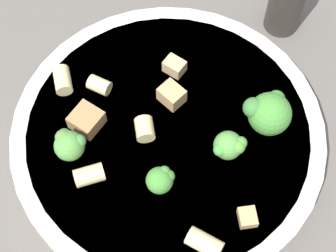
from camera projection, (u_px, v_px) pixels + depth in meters
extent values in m
plane|color=#5B5651|center=(168.00, 149.00, 0.55)|extent=(2.00, 2.00, 0.00)
cylinder|color=silver|center=(168.00, 140.00, 0.53)|extent=(0.29, 0.29, 0.04)
cylinder|color=silver|center=(168.00, 133.00, 0.52)|extent=(0.26, 0.26, 0.01)
torus|color=silver|center=(168.00, 132.00, 0.52)|extent=(0.29, 0.29, 0.00)
cylinder|color=#9EC175|center=(267.00, 123.00, 0.52)|extent=(0.01, 0.01, 0.01)
sphere|color=#478E38|center=(270.00, 114.00, 0.50)|extent=(0.04, 0.04, 0.04)
sphere|color=#3D7A39|center=(253.00, 108.00, 0.49)|extent=(0.02, 0.02, 0.02)
sphere|color=#3F8332|center=(276.00, 99.00, 0.50)|extent=(0.02, 0.02, 0.02)
cylinder|color=#84AD60|center=(160.00, 187.00, 0.48)|extent=(0.01, 0.01, 0.02)
sphere|color=#478E38|center=(160.00, 180.00, 0.47)|extent=(0.02, 0.02, 0.02)
sphere|color=#457F39|center=(168.00, 176.00, 0.47)|extent=(0.01, 0.01, 0.01)
sphere|color=#468B36|center=(164.00, 172.00, 0.47)|extent=(0.01, 0.01, 0.01)
cylinder|color=#93B766|center=(227.00, 152.00, 0.50)|extent=(0.01, 0.01, 0.01)
sphere|color=#569942|center=(228.00, 145.00, 0.49)|extent=(0.03, 0.03, 0.03)
sphere|color=#4B9940|center=(220.00, 150.00, 0.48)|extent=(0.01, 0.01, 0.01)
sphere|color=#4E903E|center=(241.00, 143.00, 0.49)|extent=(0.01, 0.01, 0.01)
sphere|color=#54953A|center=(238.00, 147.00, 0.48)|extent=(0.01, 0.01, 0.01)
cylinder|color=#9EC175|center=(72.00, 153.00, 0.50)|extent=(0.01, 0.01, 0.01)
sphere|color=#569942|center=(69.00, 146.00, 0.49)|extent=(0.03, 0.03, 0.03)
sphere|color=#498E44|center=(79.00, 141.00, 0.49)|extent=(0.01, 0.01, 0.01)
sphere|color=#4B833C|center=(64.00, 135.00, 0.49)|extent=(0.01, 0.01, 0.01)
sphere|color=#59833F|center=(63.00, 138.00, 0.49)|extent=(0.01, 0.01, 0.01)
cylinder|color=beige|center=(89.00, 175.00, 0.49)|extent=(0.03, 0.03, 0.02)
cylinder|color=beige|center=(145.00, 129.00, 0.51)|extent=(0.03, 0.03, 0.02)
cylinder|color=beige|center=(204.00, 243.00, 0.46)|extent=(0.02, 0.03, 0.02)
cylinder|color=beige|center=(63.00, 80.00, 0.53)|extent=(0.03, 0.03, 0.02)
cylinder|color=beige|center=(99.00, 85.00, 0.53)|extent=(0.02, 0.02, 0.01)
cube|color=tan|center=(172.00, 95.00, 0.53)|extent=(0.02, 0.02, 0.02)
cube|color=tan|center=(174.00, 66.00, 0.54)|extent=(0.02, 0.02, 0.01)
cube|color=tan|center=(247.00, 217.00, 0.47)|extent=(0.02, 0.02, 0.01)
cube|color=#A87A4C|center=(87.00, 120.00, 0.51)|extent=(0.03, 0.03, 0.02)
cylinder|color=#332D28|center=(286.00, 2.00, 0.59)|extent=(0.04, 0.04, 0.07)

